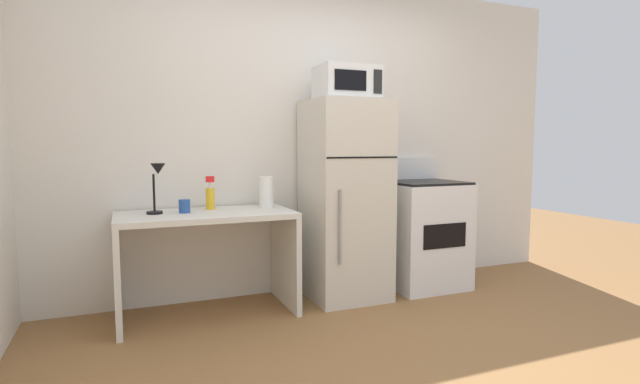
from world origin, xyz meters
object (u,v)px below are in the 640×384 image
paper_towel_roll (266,192)px  oven_range (423,233)px  coffee_mug (184,206)px  microwave (347,83)px  desk_lamp (157,180)px  desk (207,243)px  spray_bottle (210,196)px  refrigerator (345,200)px

paper_towel_roll → oven_range: oven_range is taller
coffee_mug → microwave: bearing=-1.9°
desk_lamp → microwave: 1.60m
desk → coffee_mug: coffee_mug is taller
spray_bottle → microwave: microwave is taller
refrigerator → microwave: bearing=-89.7°
desk → microwave: microwave is taller
spray_bottle → oven_range: size_ratio=0.23×
paper_towel_roll → oven_range: size_ratio=0.22×
desk → oven_range: (1.86, 0.02, -0.06)m
coffee_mug → oven_range: 2.03m
desk_lamp → coffee_mug: desk_lamp is taller
desk_lamp → coffee_mug: 0.26m
spray_bottle → oven_range: oven_range is taller
microwave → paper_towel_roll: bearing=169.0°
desk_lamp → microwave: (1.43, -0.05, 0.72)m
coffee_mug → spray_bottle: bearing=30.2°
desk → spray_bottle: bearing=68.7°
spray_bottle → paper_towel_roll: size_ratio=1.04×
refrigerator → coffee_mug: bearing=179.0°
spray_bottle → coffee_mug: bearing=-149.8°
coffee_mug → desk_lamp: bearing=176.5°
refrigerator → oven_range: (0.76, 0.01, -0.32)m
desk_lamp → oven_range: 2.24m
desk → refrigerator: 1.13m
oven_range → coffee_mug: bearing=179.6°
paper_towel_roll → desk: bearing=-167.3°
paper_towel_roll → spray_bottle: bearing=174.9°
paper_towel_roll → refrigerator: size_ratio=0.15×
paper_towel_roll → refrigerator: 0.64m
desk → microwave: 1.62m
coffee_mug → paper_towel_roll: size_ratio=0.40×
microwave → oven_range: 1.46m
paper_towel_roll → microwave: 1.05m
microwave → coffee_mug: bearing=178.1°
desk_lamp → oven_range: desk_lamp is taller
desk → coffee_mug: size_ratio=12.97×
oven_range → microwave: bearing=-177.9°
oven_range → desk_lamp: bearing=179.3°
desk → coffee_mug: bearing=168.5°
refrigerator → desk: bearing=-179.6°
paper_towel_roll → microwave: (0.62, -0.12, 0.84)m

